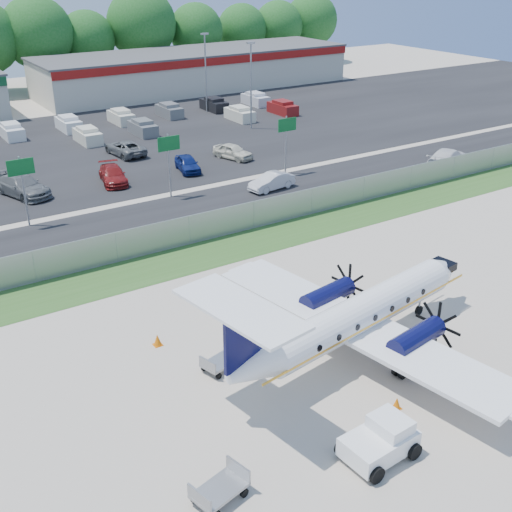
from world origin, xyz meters
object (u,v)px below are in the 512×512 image
aircraft (357,315)px  baggage_cart_near (220,489)px  baggage_cart_far (220,361)px  pushback_tug (381,440)px

aircraft → baggage_cart_near: size_ratio=7.85×
baggage_cart_far → baggage_cart_near: bearing=-120.2°
aircraft → pushback_tug: aircraft is taller
aircraft → baggage_cart_far: (-6.13, 2.22, -1.57)m
pushback_tug → aircraft: bearing=57.0°
pushback_tug → baggage_cart_near: 6.37m
baggage_cart_near → baggage_cart_far: baggage_cart_near is taller
pushback_tug → baggage_cart_far: (-2.29, 8.14, -0.30)m
aircraft → pushback_tug: size_ratio=5.81×
baggage_cart_far → aircraft: bearing=-19.9°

